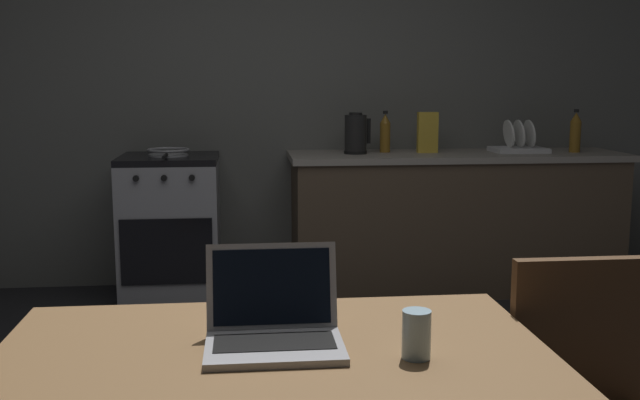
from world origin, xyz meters
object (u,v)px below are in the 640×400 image
(dining_table, at_px, (273,381))
(drinking_glass, at_px, (416,334))
(frying_pan, at_px, (168,152))
(dish_rack, at_px, (519,145))
(laptop, at_px, (274,327))
(bottle, at_px, (575,132))
(stove_oven, at_px, (171,227))
(cereal_box, at_px, (428,132))
(electric_kettle, at_px, (356,134))
(bottle_b, at_px, (385,133))

(dining_table, bearing_deg, drinking_glass, -13.09)
(frying_pan, height_order, dish_rack, dish_rack)
(laptop, relative_size, bottle, 1.15)
(stove_oven, relative_size, drinking_glass, 8.15)
(laptop, distance_m, cereal_box, 3.19)
(dish_rack, bearing_deg, bottle, -7.97)
(frying_pan, bearing_deg, cereal_box, 1.68)
(laptop, bearing_deg, frying_pan, 95.98)
(bottle, relative_size, frying_pan, 0.64)
(stove_oven, xyz_separation_m, bottle, (2.60, -0.05, 0.58))
(stove_oven, distance_m, frying_pan, 0.48)
(laptop, relative_size, electric_kettle, 1.22)
(bottle, bearing_deg, bottle_b, 173.95)
(stove_oven, bearing_deg, drinking_glass, -74.69)
(bottle_b, bearing_deg, cereal_box, -12.73)
(laptop, xyz_separation_m, bottle, (2.08, 2.91, 0.25))
(dining_table, height_order, dish_rack, dish_rack)
(electric_kettle, xyz_separation_m, dish_rack, (1.07, 0.00, -0.08))
(laptop, xyz_separation_m, bottle_b, (0.85, 3.04, 0.24))
(laptop, distance_m, bottle, 3.59)
(drinking_glass, bearing_deg, dish_rack, 65.47)
(dining_table, relative_size, bottle_b, 4.81)
(stove_oven, bearing_deg, electric_kettle, 0.12)
(dining_table, distance_m, bottle, 3.63)
(electric_kettle, bearing_deg, cereal_box, 2.44)
(laptop, relative_size, drinking_glass, 2.89)
(stove_oven, height_order, dish_rack, dish_rack)
(drinking_glass, height_order, bottle_b, bottle_b)
(stove_oven, relative_size, cereal_box, 3.46)
(laptop, bearing_deg, electric_kettle, 73.52)
(dining_table, xyz_separation_m, laptop, (0.00, 0.04, 0.12))
(stove_oven, distance_m, cereal_box, 1.74)
(bottle_b, bearing_deg, bottle, -6.05)
(dish_rack, bearing_deg, stove_oven, -179.94)
(laptop, bearing_deg, drinking_glass, -24.11)
(stove_oven, relative_size, frying_pan, 2.08)
(cereal_box, bearing_deg, drinking_glass, -104.50)
(drinking_glass, distance_m, cereal_box, 3.21)
(frying_pan, height_order, cereal_box, cereal_box)
(laptop, xyz_separation_m, frying_pan, (-0.52, 2.93, 0.14))
(electric_kettle, height_order, dish_rack, electric_kettle)
(bottle, relative_size, drinking_glass, 2.51)
(electric_kettle, bearing_deg, laptop, -102.32)
(dish_rack, bearing_deg, electric_kettle, 180.00)
(laptop, distance_m, frying_pan, 2.98)
(frying_pan, bearing_deg, stove_oven, 91.45)
(bottle, distance_m, bottle_b, 1.23)
(drinking_glass, xyz_separation_m, bottle_b, (0.54, 3.16, 0.23))
(stove_oven, height_order, laptop, laptop)
(dining_table, bearing_deg, bottle_b, 74.49)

